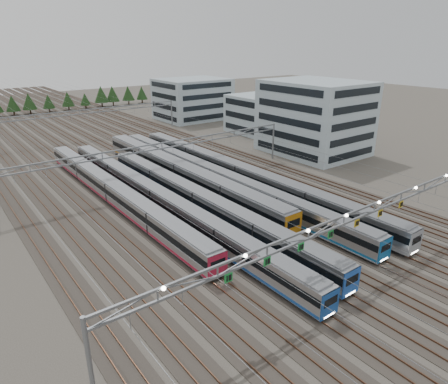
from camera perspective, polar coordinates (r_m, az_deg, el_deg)
ground at (r=48.05m, az=15.86°, el=-11.75°), size 400.00×400.00×0.00m
track_bed at (r=129.87m, az=-21.74°, el=8.90°), size 54.00×260.00×5.42m
train_a at (r=67.84m, az=-15.51°, el=0.04°), size 2.68×58.07×3.49m
train_b at (r=63.79m, az=-9.46°, el=-0.86°), size 2.59×68.16×3.37m
train_c at (r=61.65m, az=-3.48°, el=-1.30°), size 2.72×55.85×3.54m
train_d at (r=73.98m, az=-6.11°, el=2.69°), size 3.14×56.53×4.10m
train_e at (r=72.86m, az=-1.23°, el=2.23°), size 2.63×68.75×3.41m
train_f at (r=74.09m, az=2.40°, el=2.64°), size 2.80×67.81×3.64m
gantry_near at (r=44.63m, az=16.84°, el=-4.12°), size 56.36×0.61×8.08m
gantry_mid at (r=74.02m, az=-8.82°, el=5.87°), size 56.36×0.36×8.00m
gantry_far at (r=114.83m, az=-19.90°, el=10.23°), size 56.36×0.36×8.00m
depot_bldg_south at (r=96.98m, az=12.82°, el=10.34°), size 18.00×22.00×16.68m
depot_bldg_mid at (r=117.39m, az=5.10°, el=11.03°), size 14.00×16.00×10.57m
depot_bldg_north at (r=138.52m, az=-4.50°, el=13.11°), size 22.00×18.00×13.23m
treeline at (r=164.07m, az=-24.72°, el=11.69°), size 100.10×5.60×7.02m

